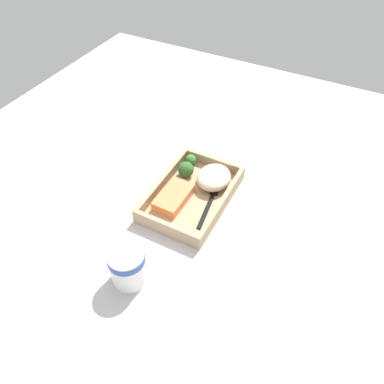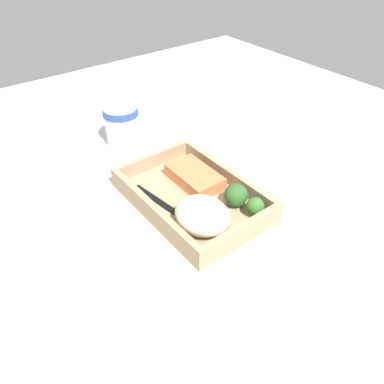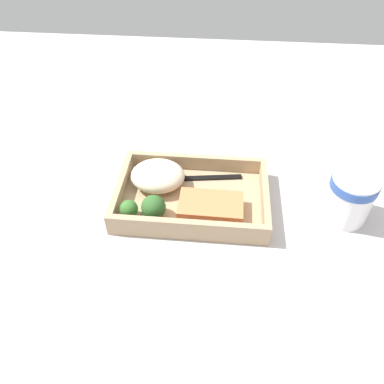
# 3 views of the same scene
# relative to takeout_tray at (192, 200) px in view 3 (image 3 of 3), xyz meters

# --- Properties ---
(ground_plane) EXTENTS (1.60, 1.60, 0.02)m
(ground_plane) POSITION_rel_takeout_tray_xyz_m (0.00, 0.00, -0.02)
(ground_plane) COLOR beige
(takeout_tray) EXTENTS (0.28, 0.19, 0.01)m
(takeout_tray) POSITION_rel_takeout_tray_xyz_m (0.00, 0.00, 0.00)
(takeout_tray) COLOR tan
(takeout_tray) RESTS_ON ground_plane
(tray_rim) EXTENTS (0.28, 0.19, 0.03)m
(tray_rim) POSITION_rel_takeout_tray_xyz_m (0.00, 0.00, 0.02)
(tray_rim) COLOR tan
(tray_rim) RESTS_ON takeout_tray
(salmon_fillet) EXTENTS (0.12, 0.07, 0.03)m
(salmon_fillet) POSITION_rel_takeout_tray_xyz_m (-0.04, 0.04, 0.02)
(salmon_fillet) COLOR #EB7C49
(salmon_fillet) RESTS_ON takeout_tray
(mashed_potatoes) EXTENTS (0.11, 0.09, 0.05)m
(mashed_potatoes) POSITION_rel_takeout_tray_xyz_m (0.07, -0.03, 0.03)
(mashed_potatoes) COLOR beige
(mashed_potatoes) RESTS_ON takeout_tray
(broccoli_floret_1) EXTENTS (0.03, 0.03, 0.04)m
(broccoli_floret_1) POSITION_rel_takeout_tray_xyz_m (0.11, 0.06, 0.03)
(broccoli_floret_1) COLOR #779651
(broccoli_floret_1) RESTS_ON takeout_tray
(broccoli_floret_2) EXTENTS (0.04, 0.04, 0.04)m
(broccoli_floret_2) POSITION_rel_takeout_tray_xyz_m (0.06, 0.05, 0.03)
(broccoli_floret_2) COLOR #7EA163
(broccoli_floret_2) RESTS_ON takeout_tray
(fork) EXTENTS (0.16, 0.04, 0.00)m
(fork) POSITION_rel_takeout_tray_xyz_m (-0.01, -0.05, 0.01)
(fork) COLOR black
(fork) RESTS_ON takeout_tray
(paper_cup) EXTENTS (0.08, 0.08, 0.09)m
(paper_cup) POSITION_rel_takeout_tray_xyz_m (-0.28, 0.01, 0.05)
(paper_cup) COLOR white
(paper_cup) RESTS_ON ground_plane
(receipt_slip) EXTENTS (0.13, 0.15, 0.00)m
(receipt_slip) POSITION_rel_takeout_tray_xyz_m (0.25, 0.01, -0.00)
(receipt_slip) COLOR white
(receipt_slip) RESTS_ON ground_plane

